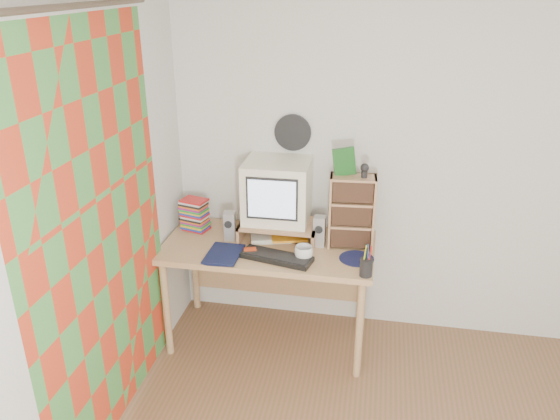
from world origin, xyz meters
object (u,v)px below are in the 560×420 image
at_px(dvd_stack, 195,214).
at_px(desk, 271,258).
at_px(keyboard, 277,257).
at_px(diary, 208,251).
at_px(crt_monitor, 277,192).
at_px(cd_rack, 352,212).
at_px(mug, 304,253).

bearing_deg(dvd_stack, desk, 6.44).
relative_size(desk, keyboard, 3.08).
relative_size(keyboard, diary, 1.76).
relative_size(crt_monitor, cd_rack, 0.88).
bearing_deg(diary, cd_rack, 19.09).
xyz_separation_m(dvd_stack, diary, (0.20, -0.35, -0.10)).
bearing_deg(cd_rack, desk, 178.38).
bearing_deg(crt_monitor, desk, -108.75).
xyz_separation_m(cd_rack, mug, (-0.27, -0.25, -0.20)).
bearing_deg(desk, crt_monitor, 71.83).
height_order(keyboard, mug, mug).
height_order(keyboard, dvd_stack, dvd_stack).
relative_size(dvd_stack, cd_rack, 0.50).
bearing_deg(crt_monitor, dvd_stack, -179.66).
relative_size(crt_monitor, diary, 1.66).
bearing_deg(cd_rack, crt_monitor, 168.73).
xyz_separation_m(desk, dvd_stack, (-0.56, 0.08, 0.26)).
height_order(keyboard, cd_rack, cd_rack).
height_order(mug, diary, mug).
xyz_separation_m(desk, diary, (-0.35, -0.27, 0.16)).
bearing_deg(desk, diary, -142.37).
distance_m(keyboard, cd_rack, 0.57).
relative_size(crt_monitor, dvd_stack, 1.77).
height_order(desk, dvd_stack, dvd_stack).
bearing_deg(keyboard, dvd_stack, 165.57).
distance_m(crt_monitor, mug, 0.48).
bearing_deg(crt_monitor, diary, -137.34).
distance_m(desk, diary, 0.47).
height_order(desk, crt_monitor, crt_monitor).
bearing_deg(diary, mug, 4.77).
bearing_deg(dvd_stack, diary, -45.66).
height_order(crt_monitor, cd_rack, crt_monitor).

